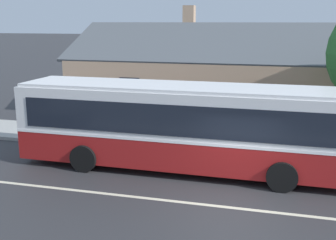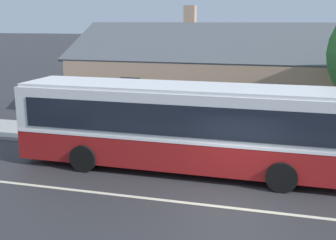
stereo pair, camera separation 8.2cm
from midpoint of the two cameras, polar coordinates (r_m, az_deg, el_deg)
name	(u,v)px [view 1 (the left image)]	position (r m, az deg, el deg)	size (l,w,h in m)	color
ground_plane	(233,208)	(12.74, 8.61, -11.70)	(300.00, 300.00, 0.00)	#2D2D30
sidewalk_far	(249,147)	(18.32, 10.78, -3.67)	(60.00, 3.00, 0.15)	#9E9E99
lane_divider_stripe	(233,208)	(12.74, 8.61, -11.68)	(60.00, 0.16, 0.01)	beige
community_building	(305,84)	(25.95, 17.98, 4.67)	(26.74, 9.60, 6.28)	tan
transit_bus	(180,125)	(15.26, 1.51, -0.62)	(11.97, 2.84, 3.12)	maroon
bench_by_building	(72,127)	(19.97, -12.93, -0.91)	(1.55, 0.51, 0.94)	#4C4C4C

